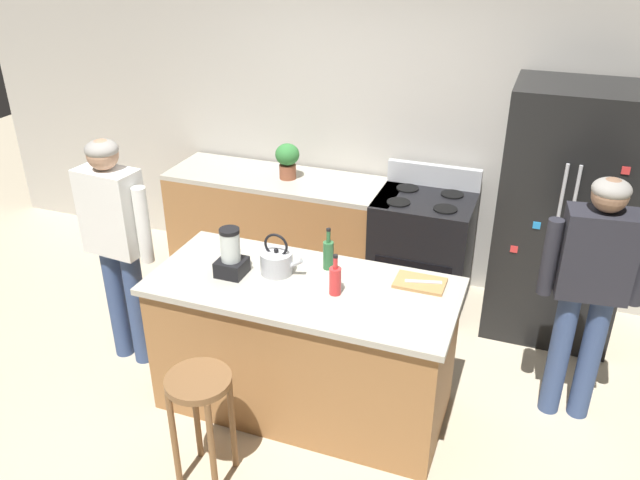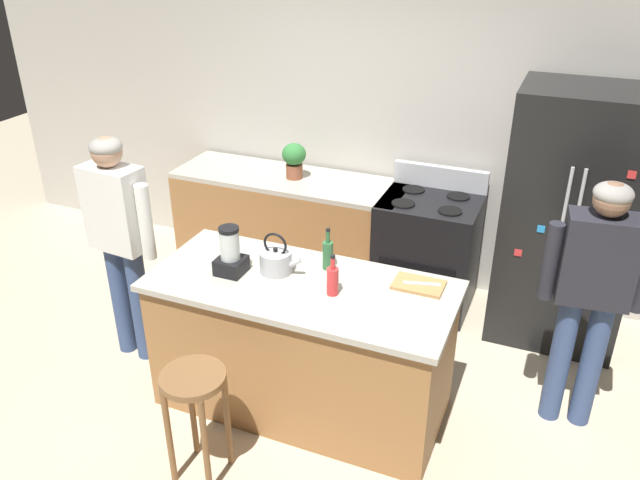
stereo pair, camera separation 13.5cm
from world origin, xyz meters
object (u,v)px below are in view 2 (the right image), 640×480
object	(u,v)px
blender_appliance	(230,254)
bottle_olive_oil	(328,254)
tea_kettle	(276,261)
stove_range	(427,251)
bottle_soda	(333,280)
person_by_sink_right	(593,285)
refrigerator	(569,220)
bar_stool	(195,398)
potted_plant	(294,158)
kitchen_island	(302,345)
chef_knife	(422,284)
cutting_board	(419,285)
person_by_island_left	(119,230)

from	to	relation	value
blender_appliance	bottle_olive_oil	size ratio (longest dim) A/B	1.12
blender_appliance	tea_kettle	world-z (taller)	blender_appliance
stove_range	bottle_soda	size ratio (longest dim) A/B	4.30
person_by_sink_right	tea_kettle	bearing A→B (deg)	-166.05
refrigerator	bar_stool	bearing A→B (deg)	-127.39
bottle_olive_oil	tea_kettle	bearing A→B (deg)	-149.63
blender_appliance	bottle_soda	world-z (taller)	blender_appliance
potted_plant	tea_kettle	distance (m)	1.58
refrigerator	blender_appliance	xyz separation A→B (m)	(-1.88, -1.55, 0.10)
kitchen_island	chef_knife	distance (m)	0.87
cutting_board	person_by_sink_right	bearing A→B (deg)	16.50
bar_stool	bottle_soda	world-z (taller)	bottle_soda
stove_range	tea_kettle	world-z (taller)	tea_kettle
potted_plant	refrigerator	bearing A→B (deg)	-1.32
blender_appliance	person_by_island_left	bearing A→B (deg)	174.60
bottle_olive_oil	kitchen_island	bearing A→B (deg)	-109.24
potted_plant	bottle_soda	size ratio (longest dim) A/B	1.17
tea_kettle	cutting_board	xyz separation A→B (m)	(0.86, 0.17, -0.07)
refrigerator	tea_kettle	size ratio (longest dim) A/B	6.88
potted_plant	person_by_island_left	bearing A→B (deg)	-111.85
bottle_olive_oil	tea_kettle	distance (m)	0.32
stove_range	chef_knife	world-z (taller)	stove_range
person_by_island_left	bottle_soda	world-z (taller)	person_by_island_left
kitchen_island	potted_plant	size ratio (longest dim) A/B	6.21
bottle_soda	tea_kettle	distance (m)	0.43
potted_plant	cutting_board	size ratio (longest dim) A/B	1.00
stove_range	chef_knife	size ratio (longest dim) A/B	5.00
stove_range	bottle_soda	world-z (taller)	bottle_soda
tea_kettle	potted_plant	bearing A→B (deg)	110.53
potted_plant	bottle_soda	world-z (taller)	potted_plant
blender_appliance	refrigerator	bearing A→B (deg)	39.46
refrigerator	potted_plant	bearing A→B (deg)	178.68
person_by_island_left	bottle_soda	distance (m)	1.58
kitchen_island	bar_stool	bearing A→B (deg)	-111.34
kitchen_island	potted_plant	bearing A→B (deg)	115.87
person_by_island_left	bottle_olive_oil	xyz separation A→B (m)	(1.44, 0.19, 0.02)
tea_kettle	chef_knife	world-z (taller)	tea_kettle
refrigerator	person_by_sink_right	xyz separation A→B (m)	(0.18, -0.98, 0.04)
person_by_island_left	tea_kettle	distance (m)	1.16
kitchen_island	person_by_sink_right	world-z (taller)	person_by_sink_right
refrigerator	bar_stool	world-z (taller)	refrigerator
bottle_soda	bar_stool	bearing A→B (deg)	-125.55
kitchen_island	tea_kettle	bearing A→B (deg)	160.83
refrigerator	stove_range	world-z (taller)	refrigerator
person_by_island_left	bar_stool	xyz separation A→B (m)	(1.06, -0.80, -0.46)
bottle_olive_oil	tea_kettle	xyz separation A→B (m)	(-0.28, -0.16, -0.02)
person_by_island_left	chef_knife	size ratio (longest dim) A/B	7.52
stove_range	cutting_board	xyz separation A→B (m)	(0.24, -1.29, 0.46)
kitchen_island	chef_knife	xyz separation A→B (m)	(0.68, 0.24, 0.48)
chef_knife	bottle_olive_oil	bearing A→B (deg)	166.09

